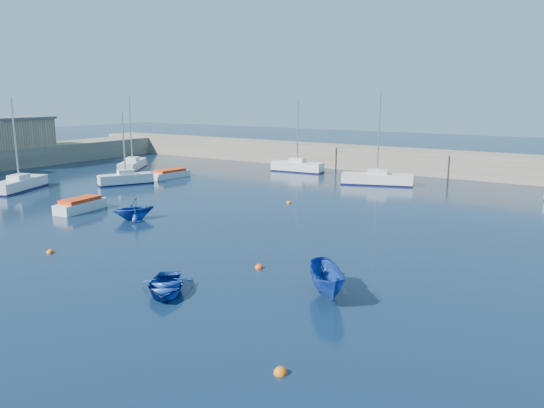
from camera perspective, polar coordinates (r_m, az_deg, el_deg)
The scene contains 17 objects.
ground at distance 26.13m, azimuth -23.19°, elevation -8.85°, with size 220.00×220.00×0.00m, color #0C1E36.
back_wall at distance 63.13m, azimuth 13.92°, elevation 4.56°, with size 96.00×4.50×2.60m, color #756D59.
brick_shed_a at distance 73.13m, azimuth -26.18°, elevation 6.85°, with size 6.00×8.00×3.40m, color #A2865E.
sailboat_2 at distance 54.68m, azimuth -25.53°, elevation 1.95°, with size 4.30×6.61×8.47m.
sailboat_3 at distance 54.53m, azimuth -15.45°, elevation 2.64°, with size 3.69×5.32×7.05m.
sailboat_4 at distance 65.53m, azimuth -14.78°, elevation 4.12°, with size 5.20×6.53×8.63m.
sailboat_5 at distance 61.45m, azimuth 2.73°, elevation 4.08°, with size 6.19×2.26×8.11m.
sailboat_6 at distance 53.51m, azimuth 11.24°, elevation 2.70°, with size 7.14×4.08×9.01m.
motorboat_1 at distance 43.08m, azimuth -19.90°, elevation -0.09°, with size 1.99×4.31×1.02m.
motorboat_2 at distance 57.95m, azimuth -10.92°, elevation 3.21°, with size 1.92×4.57×0.92m.
dinghy_center at distance 24.47m, azimuth -11.40°, elevation -8.62°, with size 2.38×3.34×0.69m, color navy.
dinghy_left at distance 39.01m, azimuth -14.68°, elevation -0.49°, with size 2.56×2.96×1.56m, color navy.
dinghy_right at distance 23.64m, azimuth 6.00°, elevation -8.25°, with size 1.37×3.65×1.41m, color navy.
buoy_0 at distance 32.50m, azimuth -22.74°, elevation -4.86°, with size 0.43×0.43×0.43m, color #DA5D0B.
buoy_1 at distance 27.43m, azimuth -1.40°, elevation -6.90°, with size 0.43×0.43×0.43m, color #E54011.
buoy_3 at distance 43.56m, azimuth 1.81°, elevation 0.09°, with size 0.39×0.39×0.39m, color #DA5D0B.
buoy_5 at distance 17.77m, azimuth 0.93°, elevation -17.77°, with size 0.46×0.46×0.46m, color #DA5D0B.
Camera 1 is at (20.83, -13.13, 8.73)m, focal length 35.00 mm.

